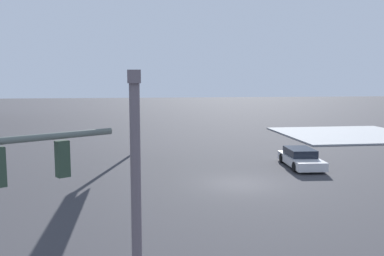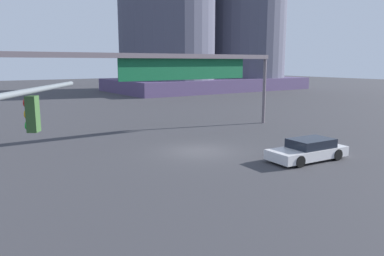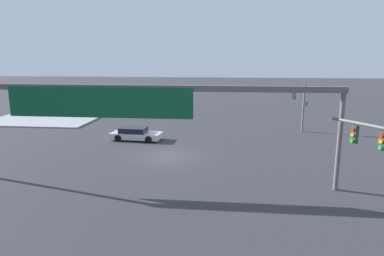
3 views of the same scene
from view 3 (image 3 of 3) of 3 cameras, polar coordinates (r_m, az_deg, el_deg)
The scene contains 5 objects.
ground_plane at distance 27.13m, azimuth -4.25°, elevation -4.79°, with size 211.73×211.73×0.00m, color #36363A.
sidewalk_corner at distance 48.16m, azimuth -22.34°, elevation 1.77°, with size 12.88×13.44×0.15m, color #A2A4A6.
traffic_signal_near_corner at distance 35.86m, azimuth 17.42°, elevation 4.55°, with size 3.81×5.37×5.08m.
overhead_sign_gantry at distance 20.74m, azimuth -9.86°, elevation 4.45°, with size 22.73×0.43×6.10m.
sedan_car_approaching at distance 32.73m, azimuth -9.42°, elevation -0.98°, with size 4.86×2.21×1.21m.
Camera 3 is at (-4.71, 25.57, 7.74)m, focal length 31.91 mm.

